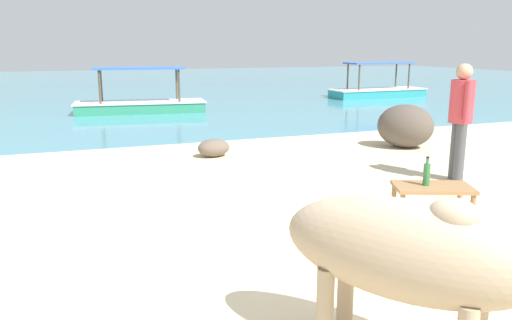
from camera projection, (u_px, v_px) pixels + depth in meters
water_surface at (116, 88)px, 23.65m from camera, size 60.00×36.00×0.03m
cow at (412, 253)px, 2.90m from camera, size 1.40×1.74×1.06m
low_bench_table at (432, 193)px, 5.14m from camera, size 0.87×0.70×0.48m
bottle at (427, 174)px, 5.10m from camera, size 0.07×0.07×0.30m
person_standing at (461, 113)px, 6.98m from camera, size 0.32×0.48×1.62m
shore_rock_large at (214, 148)px, 8.69m from camera, size 0.62×0.49×0.31m
shore_rock_medium at (405, 126)px, 9.43m from camera, size 1.29×1.29×0.80m
boat_teal at (378, 90)px, 19.01m from camera, size 3.70×1.23×1.29m
boat_green at (141, 103)px, 14.67m from camera, size 3.78×1.59×1.29m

